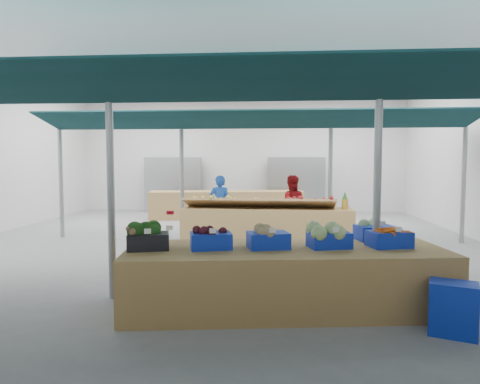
% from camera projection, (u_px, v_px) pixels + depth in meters
% --- Properties ---
extents(floor, '(13.00, 13.00, 0.00)m').
position_uv_depth(floor, '(221.00, 243.00, 9.73)').
color(floor, slate).
rests_on(floor, ground).
extents(hall, '(13.00, 13.00, 13.00)m').
position_uv_depth(hall, '(228.00, 131.00, 10.98)').
color(hall, silver).
rests_on(hall, ground).
extents(pole_grid, '(10.00, 4.60, 3.00)m').
position_uv_depth(pole_grid, '(250.00, 164.00, 7.81)').
color(pole_grid, gray).
rests_on(pole_grid, floor).
extents(awnings, '(9.50, 7.08, 0.30)m').
position_uv_depth(awnings, '(250.00, 111.00, 7.74)').
color(awnings, '#0A2C2E').
rests_on(awnings, pole_grid).
extents(back_shelving_left, '(2.00, 0.50, 2.00)m').
position_uv_depth(back_shelving_left, '(174.00, 185.00, 15.82)').
color(back_shelving_left, '#B23F33').
rests_on(back_shelving_left, floor).
extents(back_shelving_right, '(2.00, 0.50, 2.00)m').
position_uv_depth(back_shelving_right, '(296.00, 186.00, 15.48)').
color(back_shelving_right, '#B23F33').
rests_on(back_shelving_right, floor).
extents(veg_counter, '(4.10, 1.81, 0.77)m').
position_uv_depth(veg_counter, '(285.00, 278.00, 5.39)').
color(veg_counter, olive).
rests_on(veg_counter, floor).
extents(fruit_counter, '(3.82, 1.00, 0.81)m').
position_uv_depth(fruit_counter, '(267.00, 226.00, 9.68)').
color(fruit_counter, olive).
rests_on(fruit_counter, floor).
extents(far_counter, '(5.08, 1.75, 0.90)m').
position_uv_depth(far_counter, '(227.00, 205.00, 14.10)').
color(far_counter, olive).
rests_on(far_counter, floor).
extents(crate_stack, '(0.56, 0.49, 0.57)m').
position_uv_depth(crate_stack, '(453.00, 309.00, 4.56)').
color(crate_stack, '#102DB7').
rests_on(crate_stack, floor).
extents(vendor_left, '(0.56, 0.38, 1.52)m').
position_uv_depth(vendor_left, '(220.00, 205.00, 10.84)').
color(vendor_left, '#1B4CB2').
rests_on(vendor_left, floor).
extents(vendor_right, '(0.75, 0.59, 1.52)m').
position_uv_depth(vendor_right, '(291.00, 206.00, 10.71)').
color(vendor_right, maroon).
rests_on(vendor_right, floor).
extents(crate_broccoli, '(0.57, 0.46, 0.35)m').
position_uv_depth(crate_broccoli, '(148.00, 237.00, 5.27)').
color(crate_broccoli, black).
rests_on(crate_broccoli, veg_counter).
extents(crate_beets, '(0.57, 0.46, 0.29)m').
position_uv_depth(crate_beets, '(211.00, 238.00, 5.31)').
color(crate_beets, '#102DB7').
rests_on(crate_beets, veg_counter).
extents(crate_celeriac, '(0.57, 0.46, 0.31)m').
position_uv_depth(crate_celeriac, '(268.00, 237.00, 5.35)').
color(crate_celeriac, '#102DB7').
rests_on(crate_celeriac, veg_counter).
extents(crate_cabbage, '(0.57, 0.46, 0.35)m').
position_uv_depth(crate_cabbage, '(329.00, 235.00, 5.38)').
color(crate_cabbage, '#102DB7').
rests_on(crate_cabbage, veg_counter).
extents(crate_carrots, '(0.57, 0.46, 0.29)m').
position_uv_depth(crate_carrots, '(389.00, 238.00, 5.42)').
color(crate_carrots, '#102DB7').
rests_on(crate_carrots, veg_counter).
extents(sparrow, '(0.12, 0.09, 0.11)m').
position_uv_depth(sparrow, '(132.00, 231.00, 5.12)').
color(sparrow, brown).
rests_on(sparrow, crate_broccoli).
extents(pole_ribbon, '(0.12, 0.12, 0.28)m').
position_uv_depth(pole_ribbon, '(170.00, 214.00, 6.34)').
color(pole_ribbon, '#B50C1F').
rests_on(pole_ribbon, pole_grid).
extents(apple_heap_yellow, '(1.93, 0.79, 0.27)m').
position_uv_depth(apple_heap_yellow, '(226.00, 201.00, 9.64)').
color(apple_heap_yellow, '#997247').
rests_on(apple_heap_yellow, fruit_counter).
extents(apple_heap_red, '(1.53, 0.77, 0.27)m').
position_uv_depth(apple_heap_red, '(301.00, 201.00, 9.47)').
color(apple_heap_red, '#997247').
rests_on(apple_heap_red, fruit_counter).
extents(pineapple, '(0.14, 0.14, 0.39)m').
position_uv_depth(pineapple, '(345.00, 201.00, 9.38)').
color(pineapple, '#8C6019').
rests_on(pineapple, fruit_counter).
extents(crate_extra, '(0.56, 0.45, 0.32)m').
position_uv_depth(crate_extra, '(375.00, 229.00, 5.91)').
color(crate_extra, '#102DB7').
rests_on(crate_extra, veg_counter).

